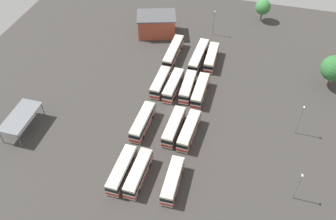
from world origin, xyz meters
TOP-DOWN VIEW (x-y plane):
  - ground_plane at (0.00, 0.00)m, footprint 119.90×119.90m
  - bus_row0_slot0 at (-21.07, -5.42)m, footprint 10.25×2.81m
  - bus_row0_slot2 at (-21.16, 1.75)m, footprint 10.90×2.92m
  - bus_row0_slot3 at (-21.30, 5.21)m, footprint 11.19×2.87m
  - bus_row1_slot0 at (-7.13, -5.53)m, footprint 11.07×3.27m
  - bus_row1_slot1 at (-6.88, -1.93)m, footprint 10.85×3.06m
  - bus_row1_slot3 at (-7.35, 5.38)m, footprint 10.99×2.96m
  - bus_row2_slot0 at (6.86, -5.17)m, footprint 11.01×2.76m
  - bus_row2_slot1 at (7.45, -1.83)m, footprint 10.24×2.80m
  - bus_row2_slot2 at (6.98, 1.88)m, footprint 11.03×3.11m
  - bus_row2_slot3 at (7.23, 5.37)m, footprint 10.23×2.84m
  - bus_row3_slot0 at (21.28, -5.34)m, footprint 11.03×2.80m
  - bus_row3_slot1 at (20.93, -1.80)m, footprint 13.59×3.27m
  - bus_row3_slot3 at (20.94, 5.54)m, footprint 13.53×2.82m
  - depot_building at (31.48, 13.68)m, footprint 11.22×13.53m
  - maintenance_shelter at (-15.05, 31.77)m, footprint 10.81×5.26m
  - lamp_post_mid_lot at (0.24, -28.89)m, footprint 0.56×0.28m
  - lamp_post_far_corner at (-17.51, -28.91)m, footprint 0.56×0.28m
  - lamp_post_by_building at (35.54, -3.19)m, footprint 0.56×0.28m
  - tree_north_edge at (47.89, -16.74)m, footprint 4.81×4.81m
  - tree_west_edge at (19.52, -36.64)m, footprint 6.59×6.59m

SIDE VIEW (x-z plane):
  - ground_plane at x=0.00m, z-range 0.00..0.00m
  - bus_row2_slot3 at x=7.23m, z-range 0.10..3.52m
  - bus_row2_slot1 at x=7.45m, z-range 0.10..3.52m
  - bus_row0_slot0 at x=-21.07m, z-range 0.10..3.52m
  - bus_row1_slot1 at x=-6.88m, z-range 0.10..3.53m
  - bus_row0_slot2 at x=-21.16m, z-range 0.10..3.53m
  - bus_row1_slot3 at x=-7.35m, z-range 0.10..3.53m
  - bus_row2_slot2 at x=6.98m, z-range 0.10..3.53m
  - bus_row1_slot0 at x=-7.13m, z-range 0.10..3.53m
  - bus_row2_slot0 at x=6.86m, z-range 0.10..3.53m
  - bus_row3_slot0 at x=21.28m, z-range 0.10..3.53m
  - bus_row0_slot3 at x=-21.30m, z-range 0.10..3.53m
  - bus_row3_slot1 at x=20.93m, z-range 0.10..3.53m
  - bus_row3_slot3 at x=20.94m, z-range 0.10..3.53m
  - depot_building at x=31.48m, z-range 0.02..6.41m
  - maintenance_shelter at x=-15.05m, z-range 1.87..6.03m
  - lamp_post_far_corner at x=-17.51m, z-range 0.41..8.02m
  - lamp_post_by_building at x=35.54m, z-range 0.41..8.38m
  - lamp_post_mid_lot at x=0.24m, z-range 0.42..8.74m
  - tree_north_edge at x=47.89m, z-range 1.19..8.42m
  - tree_west_edge at x=19.52m, z-range 1.26..10.39m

